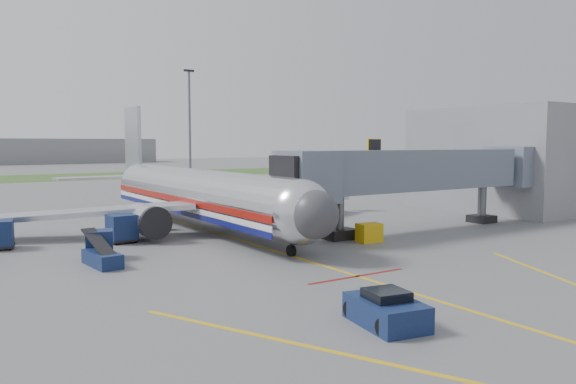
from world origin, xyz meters
TOP-DOWN VIEW (x-y plane):
  - ground at (0.00, 0.00)m, footprint 400.00×400.00m
  - grass_strip at (0.00, 90.00)m, footprint 300.00×25.00m
  - apron_markings at (0.00, -7.40)m, footprint 21.52×50.00m
  - airliner at (0.00, 15.25)m, footprint 32.10×35.67m
  - jet_bridge at (12.86, 5.00)m, footprint 25.30×4.00m
  - terminal at (30.00, 10.00)m, footprint 10.00×16.00m
  - light_mast_right at (25.00, 75.00)m, footprint 2.00×0.44m
  - pushback_tug at (-4.00, -10.33)m, footprint 2.42×3.41m
  - baggage_cart_a at (-6.98, 11.86)m, footprint 1.86×1.86m
  - baggage_cart_c at (-9.59, 7.35)m, footprint 1.88×1.88m
  - belt_loader at (-10.00, 5.34)m, footprint 1.50×3.79m
  - ground_power_cart at (6.89, 3.00)m, footprint 1.66×1.17m

SIDE VIEW (x-z plane):
  - ground at x=0.00m, z-range 0.00..0.00m
  - apron_markings at x=0.00m, z-range 0.00..0.01m
  - grass_strip at x=0.00m, z-range 0.00..0.01m
  - belt_loader at x=-10.00m, z-range -0.46..1.35m
  - pushback_tug at x=-4.00m, z-range -0.11..1.20m
  - ground_power_cart at x=6.89m, z-range -0.01..1.25m
  - baggage_cart_c at x=-9.59m, z-range 0.02..1.66m
  - baggage_cart_a at x=-6.98m, z-range 0.02..1.89m
  - airliner at x=0.00m, z-range -2.48..7.77m
  - jet_bridge at x=12.86m, z-range 1.02..7.92m
  - terminal at x=30.00m, z-range 0.00..10.00m
  - light_mast_right at x=25.00m, z-range 0.58..20.98m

